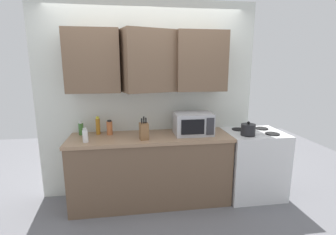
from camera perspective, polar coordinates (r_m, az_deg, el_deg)
ground_plane at (r=2.95m, az=-2.56°, el=-25.24°), size 8.00×8.00×0.00m
wall_back_with_cabinets at (r=3.28m, az=-4.53°, el=8.22°), size 2.90×0.51×2.60m
counter_run at (r=3.32m, az=-3.92°, el=-11.66°), size 2.03×0.63×0.90m
stove_range at (r=3.68m, az=18.80°, el=-9.90°), size 0.76×0.64×0.91m
kettle at (r=3.32m, az=17.89°, el=-2.57°), size 0.18×0.18×0.17m
microwave at (r=3.23m, az=5.75°, el=-1.38°), size 0.48×0.37×0.28m
knife_block at (r=3.00m, az=-5.53°, el=-3.09°), size 0.12×0.13×0.28m
bottle_green_oil at (r=3.38m, az=-19.30°, el=-2.43°), size 0.06×0.06×0.18m
bottle_amber_vinegar at (r=3.33m, az=-15.76°, el=-1.87°), size 0.05×0.05×0.23m
bottle_spice_jar at (r=3.28m, az=-13.24°, el=-2.29°), size 0.07×0.07×0.19m
bottle_white_jar at (r=3.04m, az=-18.43°, el=-3.97°), size 0.06×0.06×0.17m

